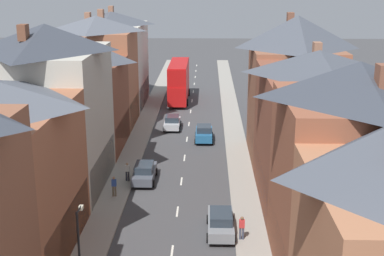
{
  "coord_description": "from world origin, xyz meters",
  "views": [
    {
      "loc": [
        2.15,
        -17.96,
        16.7
      ],
      "look_at": [
        0.63,
        32.86,
        2.14
      ],
      "focal_mm": 50.0,
      "sensor_mm": 36.0,
      "label": 1
    }
  ],
  "objects_px": {
    "pedestrian_far_left": "(127,171)",
    "street_lamp": "(80,252)",
    "car_near_blue": "(221,222)",
    "pedestrian_mid_right": "(114,185)",
    "car_near_silver": "(144,172)",
    "car_parked_left_a": "(172,122)",
    "car_mid_black": "(204,133)",
    "double_decker_bus_lead": "(179,81)",
    "pedestrian_mid_left": "(242,227)"
  },
  "relations": [
    {
      "from": "street_lamp",
      "to": "car_parked_left_a",
      "type": "bearing_deg",
      "value": 85.84
    },
    {
      "from": "car_mid_black",
      "to": "street_lamp",
      "type": "bearing_deg",
      "value": -101.66
    },
    {
      "from": "double_decker_bus_lead",
      "to": "car_near_silver",
      "type": "bearing_deg",
      "value": -92.46
    },
    {
      "from": "car_near_silver",
      "to": "pedestrian_mid_left",
      "type": "relative_size",
      "value": 2.75
    },
    {
      "from": "car_near_blue",
      "to": "car_mid_black",
      "type": "distance_m",
      "value": 20.76
    },
    {
      "from": "car_near_blue",
      "to": "pedestrian_far_left",
      "type": "relative_size",
      "value": 2.75
    },
    {
      "from": "car_mid_black",
      "to": "car_near_blue",
      "type": "bearing_deg",
      "value": -86.41
    },
    {
      "from": "pedestrian_far_left",
      "to": "car_parked_left_a",
      "type": "bearing_deg",
      "value": 80.6
    },
    {
      "from": "car_mid_black",
      "to": "street_lamp",
      "type": "relative_size",
      "value": 0.71
    },
    {
      "from": "double_decker_bus_lead",
      "to": "pedestrian_mid_left",
      "type": "height_order",
      "value": "double_decker_bus_lead"
    },
    {
      "from": "car_parked_left_a",
      "to": "pedestrian_far_left",
      "type": "distance_m",
      "value": 16.43
    },
    {
      "from": "pedestrian_far_left",
      "to": "car_mid_black",
      "type": "bearing_deg",
      "value": 61.95
    },
    {
      "from": "double_decker_bus_lead",
      "to": "car_parked_left_a",
      "type": "height_order",
      "value": "double_decker_bus_lead"
    },
    {
      "from": "pedestrian_mid_left",
      "to": "pedestrian_far_left",
      "type": "xyz_separation_m",
      "value": [
        -8.92,
        10.03,
        0.0
      ]
    },
    {
      "from": "car_mid_black",
      "to": "street_lamp",
      "type": "height_order",
      "value": "street_lamp"
    },
    {
      "from": "car_parked_left_a",
      "to": "pedestrian_mid_right",
      "type": "xyz_separation_m",
      "value": [
        -3.24,
        -19.43,
        0.24
      ]
    },
    {
      "from": "car_parked_left_a",
      "to": "pedestrian_mid_right",
      "type": "relative_size",
      "value": 2.44
    },
    {
      "from": "double_decker_bus_lead",
      "to": "car_mid_black",
      "type": "distance_m",
      "value": 18.96
    },
    {
      "from": "double_decker_bus_lead",
      "to": "car_mid_black",
      "type": "xyz_separation_m",
      "value": [
        3.61,
        -18.51,
        -1.96
      ]
    },
    {
      "from": "car_parked_left_a",
      "to": "double_decker_bus_lead",
      "type": "bearing_deg",
      "value": 90.04
    },
    {
      "from": "pedestrian_mid_right",
      "to": "car_parked_left_a",
      "type": "bearing_deg",
      "value": 80.52
    },
    {
      "from": "car_near_blue",
      "to": "pedestrian_far_left",
      "type": "bearing_deg",
      "value": 130.35
    },
    {
      "from": "car_near_silver",
      "to": "street_lamp",
      "type": "distance_m",
      "value": 18.02
    },
    {
      "from": "pedestrian_mid_left",
      "to": "pedestrian_far_left",
      "type": "relative_size",
      "value": 1.0
    },
    {
      "from": "car_parked_left_a",
      "to": "car_mid_black",
      "type": "relative_size",
      "value": 1.01
    },
    {
      "from": "car_near_blue",
      "to": "car_mid_black",
      "type": "xyz_separation_m",
      "value": [
        -1.3,
        20.72,
        0.04
      ]
    },
    {
      "from": "pedestrian_mid_left",
      "to": "pedestrian_mid_right",
      "type": "xyz_separation_m",
      "value": [
        -9.48,
        6.8,
        0.0
      ]
    },
    {
      "from": "car_near_blue",
      "to": "pedestrian_far_left",
      "type": "xyz_separation_m",
      "value": [
        -7.58,
        8.93,
        0.22
      ]
    },
    {
      "from": "car_near_silver",
      "to": "car_mid_black",
      "type": "relative_size",
      "value": 1.14
    },
    {
      "from": "car_near_blue",
      "to": "car_parked_left_a",
      "type": "relative_size",
      "value": 1.12
    },
    {
      "from": "double_decker_bus_lead",
      "to": "car_parked_left_a",
      "type": "bearing_deg",
      "value": -89.96
    },
    {
      "from": "car_near_blue",
      "to": "car_parked_left_a",
      "type": "xyz_separation_m",
      "value": [
        -4.9,
        25.13,
        -0.02
      ]
    },
    {
      "from": "pedestrian_mid_right",
      "to": "car_near_blue",
      "type": "bearing_deg",
      "value": -34.98
    },
    {
      "from": "pedestrian_far_left",
      "to": "street_lamp",
      "type": "distance_m",
      "value": 17.65
    },
    {
      "from": "car_near_blue",
      "to": "car_near_silver",
      "type": "bearing_deg",
      "value": 123.88
    },
    {
      "from": "car_mid_black",
      "to": "pedestrian_far_left",
      "type": "relative_size",
      "value": 2.41
    },
    {
      "from": "double_decker_bus_lead",
      "to": "car_mid_black",
      "type": "bearing_deg",
      "value": -78.97
    },
    {
      "from": "car_mid_black",
      "to": "pedestrian_mid_left",
      "type": "relative_size",
      "value": 2.41
    },
    {
      "from": "double_decker_bus_lead",
      "to": "pedestrian_far_left",
      "type": "height_order",
      "value": "double_decker_bus_lead"
    },
    {
      "from": "car_near_silver",
      "to": "car_parked_left_a",
      "type": "distance_m",
      "value": 15.95
    },
    {
      "from": "car_near_silver",
      "to": "street_lamp",
      "type": "xyz_separation_m",
      "value": [
        -1.15,
        -17.82,
        2.43
      ]
    },
    {
      "from": "pedestrian_mid_right",
      "to": "street_lamp",
      "type": "distance_m",
      "value": 14.48
    },
    {
      "from": "car_mid_black",
      "to": "pedestrian_far_left",
      "type": "height_order",
      "value": "pedestrian_far_left"
    },
    {
      "from": "car_mid_black",
      "to": "pedestrian_mid_right",
      "type": "distance_m",
      "value": 16.51
    },
    {
      "from": "car_near_silver",
      "to": "pedestrian_mid_right",
      "type": "xyz_separation_m",
      "value": [
        -1.94,
        -3.53,
        0.23
      ]
    },
    {
      "from": "street_lamp",
      "to": "pedestrian_mid_right",
      "type": "bearing_deg",
      "value": 93.18
    },
    {
      "from": "double_decker_bus_lead",
      "to": "car_near_blue",
      "type": "height_order",
      "value": "double_decker_bus_lead"
    },
    {
      "from": "pedestrian_mid_left",
      "to": "car_near_blue",
      "type": "bearing_deg",
      "value": 140.51
    },
    {
      "from": "car_mid_black",
      "to": "car_near_silver",
      "type": "bearing_deg",
      "value": -113.1
    },
    {
      "from": "car_near_silver",
      "to": "car_near_blue",
      "type": "bearing_deg",
      "value": -56.12
    }
  ]
}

